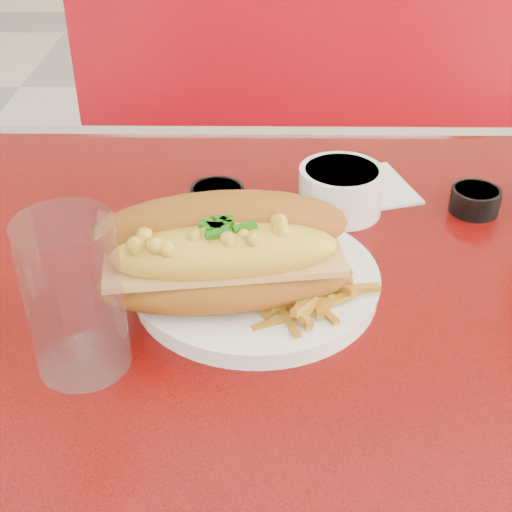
{
  "coord_description": "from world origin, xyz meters",
  "views": [
    {
      "loc": [
        -0.17,
        -0.59,
        1.2
      ],
      "look_at": [
        -0.18,
        0.01,
        0.81
      ],
      "focal_mm": 50.0,
      "sensor_mm": 36.0,
      "label": 1
    }
  ],
  "objects_px": {
    "diner_table": "(414,406)",
    "water_tumbler": "(74,297)",
    "booth_bench_far": "(337,252)",
    "fork": "(317,272)",
    "sauce_cup_left": "(218,199)",
    "sauce_cup_right": "(475,199)",
    "mac_hoagie": "(224,254)",
    "gravy_ramekin": "(341,189)",
    "dinner_plate": "(256,280)"
  },
  "relations": [
    {
      "from": "dinner_plate",
      "to": "gravy_ramekin",
      "type": "relative_size",
      "value": 3.04
    },
    {
      "from": "diner_table",
      "to": "water_tumbler",
      "type": "height_order",
      "value": "water_tumbler"
    },
    {
      "from": "mac_hoagie",
      "to": "gravy_ramekin",
      "type": "bearing_deg",
      "value": 48.65
    },
    {
      "from": "sauce_cup_left",
      "to": "water_tumbler",
      "type": "height_order",
      "value": "water_tumbler"
    },
    {
      "from": "diner_table",
      "to": "booth_bench_far",
      "type": "height_order",
      "value": "booth_bench_far"
    },
    {
      "from": "booth_bench_far",
      "to": "water_tumbler",
      "type": "relative_size",
      "value": 8.25
    },
    {
      "from": "sauce_cup_right",
      "to": "water_tumbler",
      "type": "bearing_deg",
      "value": -146.4
    },
    {
      "from": "water_tumbler",
      "to": "dinner_plate",
      "type": "bearing_deg",
      "value": 36.58
    },
    {
      "from": "dinner_plate",
      "to": "water_tumbler",
      "type": "bearing_deg",
      "value": -143.42
    },
    {
      "from": "booth_bench_far",
      "to": "sauce_cup_left",
      "type": "distance_m",
      "value": 0.85
    },
    {
      "from": "fork",
      "to": "sauce_cup_left",
      "type": "bearing_deg",
      "value": 40.37
    },
    {
      "from": "sauce_cup_right",
      "to": "fork",
      "type": "bearing_deg",
      "value": -141.54
    },
    {
      "from": "booth_bench_far",
      "to": "sauce_cup_right",
      "type": "distance_m",
      "value": 0.82
    },
    {
      "from": "sauce_cup_left",
      "to": "water_tumbler",
      "type": "xyz_separation_m",
      "value": [
        -0.1,
        -0.27,
        0.05
      ]
    },
    {
      "from": "fork",
      "to": "gravy_ramekin",
      "type": "height_order",
      "value": "gravy_ramekin"
    },
    {
      "from": "diner_table",
      "to": "gravy_ramekin",
      "type": "xyz_separation_m",
      "value": [
        -0.08,
        0.17,
        0.19
      ]
    },
    {
      "from": "gravy_ramekin",
      "to": "sauce_cup_left",
      "type": "bearing_deg",
      "value": -177.89
    },
    {
      "from": "mac_hoagie",
      "to": "booth_bench_far",
      "type": "bearing_deg",
      "value": 68.15
    },
    {
      "from": "sauce_cup_right",
      "to": "water_tumbler",
      "type": "xyz_separation_m",
      "value": [
        -0.41,
        -0.28,
        0.06
      ]
    },
    {
      "from": "diner_table",
      "to": "dinner_plate",
      "type": "xyz_separation_m",
      "value": [
        -0.18,
        0.01,
        0.17
      ]
    },
    {
      "from": "diner_table",
      "to": "water_tumbler",
      "type": "distance_m",
      "value": 0.42
    },
    {
      "from": "mac_hoagie",
      "to": "dinner_plate",
      "type": "bearing_deg",
      "value": 39.97
    },
    {
      "from": "diner_table",
      "to": "dinner_plate",
      "type": "bearing_deg",
      "value": 178.29
    },
    {
      "from": "gravy_ramekin",
      "to": "water_tumbler",
      "type": "xyz_separation_m",
      "value": [
        -0.25,
        -0.27,
        0.04
      ]
    },
    {
      "from": "sauce_cup_left",
      "to": "sauce_cup_right",
      "type": "bearing_deg",
      "value": 1.21
    },
    {
      "from": "water_tumbler",
      "to": "diner_table",
      "type": "bearing_deg",
      "value": 17.88
    },
    {
      "from": "diner_table",
      "to": "dinner_plate",
      "type": "relative_size",
      "value": 3.86
    },
    {
      "from": "booth_bench_far",
      "to": "fork",
      "type": "relative_size",
      "value": 7.96
    },
    {
      "from": "dinner_plate",
      "to": "water_tumbler",
      "type": "xyz_separation_m",
      "value": [
        -0.15,
        -0.11,
        0.06
      ]
    },
    {
      "from": "booth_bench_far",
      "to": "mac_hoagie",
      "type": "bearing_deg",
      "value": -104.12
    },
    {
      "from": "fork",
      "to": "sauce_cup_right",
      "type": "relative_size",
      "value": 1.98
    },
    {
      "from": "mac_hoagie",
      "to": "sauce_cup_right",
      "type": "bearing_deg",
      "value": 26.04
    },
    {
      "from": "mac_hoagie",
      "to": "gravy_ramekin",
      "type": "distance_m",
      "value": 0.24
    },
    {
      "from": "diner_table",
      "to": "mac_hoagie",
      "type": "distance_m",
      "value": 0.31
    },
    {
      "from": "diner_table",
      "to": "water_tumbler",
      "type": "bearing_deg",
      "value": -162.12
    },
    {
      "from": "mac_hoagie",
      "to": "sauce_cup_right",
      "type": "xyz_separation_m",
      "value": [
        0.29,
        0.2,
        -0.05
      ]
    },
    {
      "from": "sauce_cup_left",
      "to": "diner_table",
      "type": "bearing_deg",
      "value": -35.16
    },
    {
      "from": "sauce_cup_right",
      "to": "dinner_plate",
      "type": "bearing_deg",
      "value": -148.22
    },
    {
      "from": "booth_bench_far",
      "to": "sauce_cup_right",
      "type": "relative_size",
      "value": 15.79
    },
    {
      "from": "fork",
      "to": "water_tumbler",
      "type": "distance_m",
      "value": 0.25
    },
    {
      "from": "dinner_plate",
      "to": "gravy_ramekin",
      "type": "distance_m",
      "value": 0.19
    },
    {
      "from": "booth_bench_far",
      "to": "water_tumbler",
      "type": "height_order",
      "value": "water_tumbler"
    },
    {
      "from": "dinner_plate",
      "to": "gravy_ramekin",
      "type": "xyz_separation_m",
      "value": [
        0.1,
        0.16,
        0.02
      ]
    },
    {
      "from": "diner_table",
      "to": "sauce_cup_left",
      "type": "height_order",
      "value": "sauce_cup_left"
    },
    {
      "from": "fork",
      "to": "gravy_ramekin",
      "type": "xyz_separation_m",
      "value": [
        0.04,
        0.16,
        0.01
      ]
    },
    {
      "from": "diner_table",
      "to": "gravy_ramekin",
      "type": "height_order",
      "value": "gravy_ramekin"
    },
    {
      "from": "booth_bench_far",
      "to": "sauce_cup_right",
      "type": "height_order",
      "value": "booth_bench_far"
    },
    {
      "from": "fork",
      "to": "gravy_ramekin",
      "type": "bearing_deg",
      "value": -8.69
    },
    {
      "from": "mac_hoagie",
      "to": "water_tumbler",
      "type": "bearing_deg",
      "value": -154.49
    },
    {
      "from": "booth_bench_far",
      "to": "dinner_plate",
      "type": "distance_m",
      "value": 0.96
    }
  ]
}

